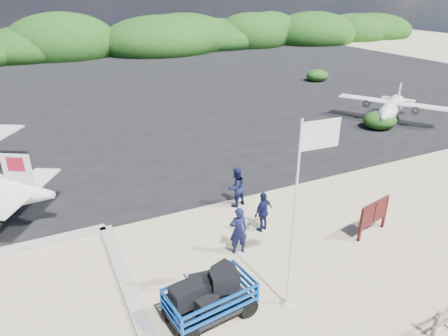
# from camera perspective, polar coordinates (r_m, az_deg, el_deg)

# --- Properties ---
(ground) EXTENTS (160.00, 160.00, 0.00)m
(ground) POSITION_cam_1_polar(r_m,az_deg,el_deg) (15.08, 4.72, -14.05)
(ground) COLOR beige
(asphalt_apron) EXTENTS (90.00, 50.00, 0.04)m
(asphalt_apron) POSITION_cam_1_polar(r_m,az_deg,el_deg) (41.62, -16.72, 10.37)
(asphalt_apron) COLOR #B2B2B2
(asphalt_apron) RESTS_ON ground
(vegetation_band) EXTENTS (124.00, 8.00, 4.40)m
(vegetation_band) POSITION_cam_1_polar(r_m,az_deg,el_deg) (66.05, -20.72, 14.72)
(vegetation_band) COLOR #B2B2B2
(vegetation_band) RESTS_ON ground
(baggage_cart) EXTENTS (3.08, 1.99, 1.45)m
(baggage_cart) POSITION_cam_1_polar(r_m,az_deg,el_deg) (13.25, -1.94, -20.52)
(baggage_cart) COLOR blue
(baggage_cart) RESTS_ON ground
(flagpole) EXTENTS (1.28, 0.59, 6.25)m
(flagpole) POSITION_cam_1_polar(r_m,az_deg,el_deg) (13.79, 8.94, -18.68)
(flagpole) COLOR white
(flagpole) RESTS_ON ground
(signboard) EXTENTS (1.91, 0.58, 1.58)m
(signboard) POSITION_cam_1_polar(r_m,az_deg,el_deg) (17.90, 20.19, -8.81)
(signboard) COLOR #4C1815
(signboard) RESTS_ON ground
(crew_a) EXTENTS (0.78, 0.58, 1.97)m
(crew_a) POSITION_cam_1_polar(r_m,az_deg,el_deg) (15.24, 2.06, -8.94)
(crew_a) COLOR #121844
(crew_a) RESTS_ON ground
(crew_b) EXTENTS (1.09, 0.94, 1.93)m
(crew_b) POSITION_cam_1_polar(r_m,az_deg,el_deg) (18.40, 1.73, -2.75)
(crew_b) COLOR #121844
(crew_b) RESTS_ON ground
(crew_c) EXTENTS (1.13, 0.77, 1.79)m
(crew_c) POSITION_cam_1_polar(r_m,az_deg,el_deg) (16.68, 5.64, -6.22)
(crew_c) COLOR #121844
(crew_c) RESTS_ON ground
(aircraft_large) EXTENTS (19.12, 19.12, 4.18)m
(aircraft_large) POSITION_cam_1_polar(r_m,az_deg,el_deg) (40.79, 0.16, 11.11)
(aircraft_large) COLOR #B2B2B2
(aircraft_large) RESTS_ON ground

